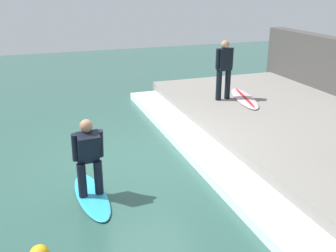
{
  "coord_description": "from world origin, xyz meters",
  "views": [
    {
      "loc": [
        -1.84,
        -7.14,
        3.51
      ],
      "look_at": [
        0.66,
        0.0,
        0.7
      ],
      "focal_mm": 42.0,
      "sensor_mm": 36.0,
      "label": 1
    }
  ],
  "objects": [
    {
      "name": "wave_foam_crest",
      "position": [
        1.39,
        0.0,
        0.1
      ],
      "size": [
        0.82,
        8.99,
        0.19
      ],
      "primitive_type": "cube",
      "color": "silver",
      "rests_on": "ground_plane"
    },
    {
      "name": "surfer_riding",
      "position": [
        -1.13,
        -1.12,
        0.82
      ],
      "size": [
        0.52,
        0.43,
        1.36
      ],
      "color": "black",
      "rests_on": "surfboard_riding"
    },
    {
      "name": "surfer_waiting_near",
      "position": [
        3.03,
        2.2,
        1.33
      ],
      "size": [
        0.54,
        0.29,
        1.61
      ],
      "color": "black",
      "rests_on": "concrete_ledge"
    },
    {
      "name": "surfboard_waiting_near",
      "position": [
        3.6,
        2.01,
        0.46
      ],
      "size": [
        1.0,
        2.13,
        0.07
      ],
      "color": "beige",
      "rests_on": "concrete_ledge"
    },
    {
      "name": "surfboard_riding",
      "position": [
        -1.13,
        -1.12,
        0.03
      ],
      "size": [
        0.6,
        1.75,
        0.06
      ],
      "color": "#2DADD1",
      "rests_on": "ground_plane"
    },
    {
      "name": "concrete_ledge",
      "position": [
        4.0,
        0.0,
        0.21
      ],
      "size": [
        4.4,
        9.47,
        0.43
      ],
      "primitive_type": "cube",
      "color": "gray",
      "rests_on": "ground_plane"
    },
    {
      "name": "ground_plane",
      "position": [
        0.0,
        0.0,
        0.0
      ],
      "size": [
        28.0,
        28.0,
        0.0
      ],
      "primitive_type": "plane",
      "color": "#2D564C"
    }
  ]
}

